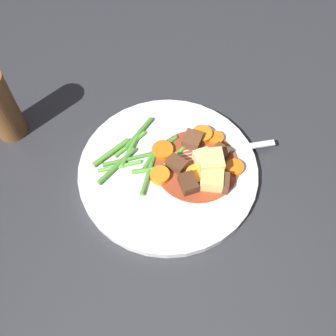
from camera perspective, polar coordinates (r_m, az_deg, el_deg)
The scene contains 31 objects.
ground_plane at distance 0.63m, azimuth 0.00°, elevation -0.68°, with size 3.00×3.00×0.00m, color #2D2D33.
dinner_plate at distance 0.62m, azimuth 0.00°, elevation -0.34°, with size 0.28×0.28×0.01m, color white.
stew_sauce at distance 0.62m, azimuth 4.17°, elevation 0.45°, with size 0.13×0.13×0.00m, color #93381E.
carrot_slice_0 at distance 0.65m, azimuth 5.00°, elevation 4.84°, with size 0.03×0.03×0.01m, color orange.
carrot_slice_1 at distance 0.62m, azimuth 9.67°, elevation 0.33°, with size 0.03×0.03×0.01m, color orange.
carrot_slice_2 at distance 0.63m, azimuth -0.79°, elevation 2.60°, with size 0.03×0.03×0.01m, color orange.
carrot_slice_3 at distance 0.61m, azimuth 4.09°, elevation -0.95°, with size 0.03×0.03×0.01m, color orange.
carrot_slice_4 at distance 0.60m, azimuth -1.18°, elevation -1.11°, with size 0.03×0.03×0.01m, color orange.
carrot_slice_5 at distance 0.65m, azimuth 6.98°, elevation 4.34°, with size 0.03×0.03×0.01m, color orange.
potato_chunk_0 at distance 0.59m, azimuth 6.38°, elevation -1.77°, with size 0.03×0.03×0.03m, color #DBBC6B.
potato_chunk_1 at distance 0.61m, azimuth 6.23°, elevation 0.87°, with size 0.04×0.04×0.03m, color #E5CC7A.
potato_chunk_2 at distance 0.61m, azimuth 4.99°, elevation 1.40°, with size 0.02×0.03×0.02m, color #EAD68C.
meat_chunk_0 at distance 0.63m, azimuth 7.65°, elevation 2.22°, with size 0.03×0.02×0.02m, color #56331E.
meat_chunk_1 at distance 0.59m, azimuth 2.96°, elevation -2.30°, with size 0.02×0.03×0.02m, color #4C2B19.
meat_chunk_2 at distance 0.61m, azimuth 1.27°, elevation 0.86°, with size 0.02×0.03×0.02m, color #56331E.
meat_chunk_3 at distance 0.59m, azimuth 7.74°, elevation -2.13°, with size 0.03×0.02×0.02m, color #56331E.
meat_chunk_4 at distance 0.63m, azimuth 3.56°, elevation 3.99°, with size 0.03×0.03×0.02m, color brown.
green_bean_0 at distance 0.62m, azimuth -7.49°, elevation 0.20°, with size 0.01×0.01×0.08m, color #4C8E33.
green_bean_1 at distance 0.62m, azimuth -2.24°, elevation 1.84°, with size 0.01×0.01×0.05m, color #4C8E33.
green_bean_2 at distance 0.63m, azimuth -5.41°, elevation 2.89°, with size 0.01×0.01×0.07m, color #599E38.
green_bean_3 at distance 0.62m, azimuth -5.87°, elevation 1.28°, with size 0.01×0.01×0.08m, color #4C8E33.
green_bean_4 at distance 0.62m, azimuth -7.11°, elevation 0.08°, with size 0.01×0.01×0.07m, color #66AD42.
green_bean_5 at distance 0.63m, azimuth -0.81°, elevation 3.17°, with size 0.01×0.01×0.06m, color #4C8E33.
green_bean_6 at distance 0.61m, azimuth -2.82°, elevation -0.66°, with size 0.01×0.01×0.08m, color #4C8E33.
green_bean_7 at distance 0.63m, azimuth -8.29°, elevation 2.26°, with size 0.01×0.01×0.07m, color #599E38.
green_bean_8 at distance 0.62m, azimuth 0.49°, elevation 1.25°, with size 0.01×0.01×0.07m, color #599E38.
green_bean_9 at distance 0.64m, azimuth -5.55°, elevation 3.48°, with size 0.01×0.01×0.07m, color #66AD42.
green_bean_10 at distance 0.65m, azimuth -4.31°, elevation 5.04°, with size 0.01×0.01×0.07m, color #4C8E33.
green_bean_11 at distance 0.61m, azimuth -2.82°, elevation -0.25°, with size 0.01×0.01×0.05m, color #599E38.
fork at distance 0.64m, azimuth 7.42°, elevation 2.47°, with size 0.17×0.05×0.00m.
pepper_mill at distance 0.68m, azimuth -23.29°, elevation 8.23°, with size 0.05×0.05×0.13m, color brown.
Camera 1 is at (0.01, -0.32, 0.54)m, focal length 41.79 mm.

